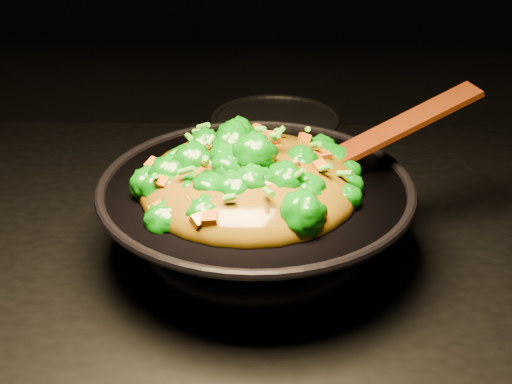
# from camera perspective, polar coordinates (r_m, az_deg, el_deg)

# --- Properties ---
(wok) EXTENTS (0.48, 0.48, 0.11)m
(wok) POSITION_cam_1_polar(r_m,az_deg,el_deg) (0.97, -0.01, -2.47)
(wok) COLOR black
(wok) RESTS_ON stovetop
(stir_fry) EXTENTS (0.33, 0.33, 0.10)m
(stir_fry) POSITION_cam_1_polar(r_m,az_deg,el_deg) (0.91, -0.54, 2.94)
(stir_fry) COLOR #0A5D06
(stir_fry) RESTS_ON wok
(spatula) EXTENTS (0.27, 0.12, 0.12)m
(spatula) POSITION_cam_1_polar(r_m,az_deg,el_deg) (0.98, 10.03, 4.47)
(spatula) COLOR #360F07
(spatula) RESTS_ON wok
(back_pot) EXTENTS (0.25, 0.25, 0.11)m
(back_pot) POSITION_cam_1_polar(r_m,az_deg,el_deg) (1.18, 1.50, 3.50)
(back_pot) COLOR black
(back_pot) RESTS_ON stovetop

